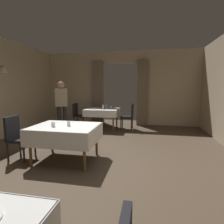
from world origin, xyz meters
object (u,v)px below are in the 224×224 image
object	(u,v)px
glass_far_b	(107,106)
person_waiter_by_doorway	(62,104)
plate_far_c	(95,109)
glass_mid_b	(53,125)
chair_far_right	(129,115)
flower_vase_far	(103,107)
dining_table_far	(102,111)
glass_mid_a	(69,123)
glass_far_d	(111,107)
chair_far_left	(78,114)
dining_table_mid	(65,130)
chair_mid_left	(18,135)

from	to	relation	value
glass_far_b	person_waiter_by_doorway	distance (m)	1.89
plate_far_c	glass_mid_b	bearing A→B (deg)	-89.52
chair_far_right	flower_vase_far	size ratio (longest dim) A/B	5.44
person_waiter_by_doorway	dining_table_far	bearing A→B (deg)	50.46
glass_mid_a	glass_far_d	xyz separation A→B (m)	(0.26, 3.16, -0.01)
glass_far_b	glass_far_d	size ratio (longest dim) A/B	1.20
person_waiter_by_doorway	glass_far_b	bearing A→B (deg)	54.25
dining_table_far	glass_far_d	distance (m)	0.37
plate_far_c	chair_far_left	bearing A→B (deg)	162.62
dining_table_mid	dining_table_far	world-z (taller)	same
dining_table_mid	flower_vase_far	world-z (taller)	flower_vase_far
chair_far_left	glass_mid_b	world-z (taller)	chair_far_left
chair_mid_left	flower_vase_far	distance (m)	3.26
dining_table_mid	chair_far_right	xyz separation A→B (m)	(1.02, 3.13, -0.13)
glass_far_b	person_waiter_by_doorway	size ratio (longest dim) A/B	0.07
dining_table_mid	glass_far_d	size ratio (longest dim) A/B	14.26
chair_far_left	glass_far_d	xyz separation A→B (m)	(1.30, 0.02, 0.28)
glass_mid_b	plate_far_c	bearing A→B (deg)	90.48
dining_table_far	glass_mid_a	bearing A→B (deg)	-88.96
glass_mid_a	glass_mid_b	xyz separation A→B (m)	(-0.27, -0.13, -0.01)
person_waiter_by_doorway	glass_mid_b	bearing A→B (deg)	-68.19
flower_vase_far	chair_far_right	bearing A→B (deg)	12.93
glass_mid_b	plate_far_c	size ratio (longest dim) A/B	0.41
glass_mid_b	glass_mid_a	bearing A→B (deg)	26.15
glass_mid_b	glass_far_b	bearing A→B (deg)	84.88
glass_mid_b	dining_table_far	bearing A→B (deg)	86.06
flower_vase_far	dining_table_mid	bearing A→B (deg)	-91.79
chair_far_left	glass_far_b	distance (m)	1.14
dining_table_mid	plate_far_c	distance (m)	2.91
chair_mid_left	person_waiter_by_doorway	size ratio (longest dim) A/B	0.54
chair_far_right	flower_vase_far	distance (m)	1.01
dining_table_far	chair_far_right	size ratio (longest dim) A/B	1.30
glass_mid_a	plate_far_c	xyz separation A→B (m)	(-0.30, 2.91, -0.05)
chair_far_left	glass_far_b	size ratio (longest dim) A/B	8.23
plate_far_c	person_waiter_by_doorway	world-z (taller)	person_waiter_by_doorway
flower_vase_far	chair_mid_left	bearing A→B (deg)	-110.75
chair_mid_left	glass_mid_a	size ratio (longest dim) A/B	8.75
glass_mid_b	person_waiter_by_doorway	distance (m)	2.12
dining_table_far	glass_mid_b	size ratio (longest dim) A/B	12.73
person_waiter_by_doorway	glass_far_d	bearing A→B (deg)	45.47
glass_mid_b	glass_far_d	size ratio (longest dim) A/B	1.00
plate_far_c	dining_table_far	bearing A→B (deg)	27.56
glass_mid_b	flower_vase_far	world-z (taller)	flower_vase_far
chair_far_right	flower_vase_far	xyz separation A→B (m)	(-0.93, -0.21, 0.33)
dining_table_far	chair_mid_left	world-z (taller)	chair_mid_left
chair_far_left	glass_far_b	world-z (taller)	chair_far_left
glass_far_b	chair_far_right	bearing A→B (deg)	-12.71
chair_mid_left	flower_vase_far	size ratio (longest dim) A/B	5.44
plate_far_c	glass_far_d	bearing A→B (deg)	24.22
plate_far_c	glass_far_d	world-z (taller)	glass_far_d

